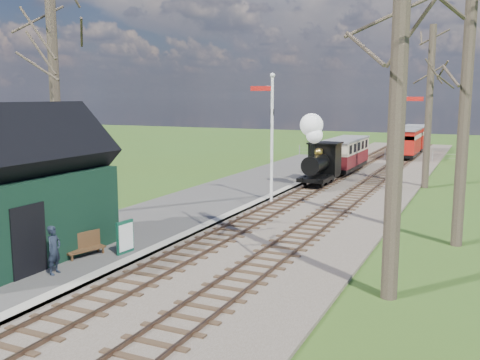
# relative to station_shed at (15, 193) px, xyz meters

# --- Properties ---
(ground) EXTENTS (140.00, 140.00, 0.00)m
(ground) POSITION_rel_station_shed_xyz_m (4.30, -4.00, -2.27)
(ground) COLOR #3B581B
(ground) RESTS_ON ground
(distant_hills) EXTENTS (114.40, 48.00, 22.02)m
(distant_hills) POSITION_rel_station_shed_xyz_m (5.70, 60.38, -18.47)
(distant_hills) COLOR #385B23
(distant_hills) RESTS_ON ground
(ballast_bed) EXTENTS (8.00, 60.00, 0.10)m
(ballast_bed) POSITION_rel_station_shed_xyz_m (5.60, 18.00, -2.22)
(ballast_bed) COLOR brown
(ballast_bed) RESTS_ON ground
(track_near) EXTENTS (1.60, 60.00, 0.15)m
(track_near) POSITION_rel_station_shed_xyz_m (4.30, 18.00, -2.17)
(track_near) COLOR brown
(track_near) RESTS_ON ground
(track_far) EXTENTS (1.60, 60.00, 0.15)m
(track_far) POSITION_rel_station_shed_xyz_m (6.90, 18.00, -2.17)
(track_far) COLOR brown
(track_far) RESTS_ON ground
(platform) EXTENTS (5.00, 44.00, 0.20)m
(platform) POSITION_rel_station_shed_xyz_m (0.80, 10.00, -2.17)
(platform) COLOR #474442
(platform) RESTS_ON ground
(coping_strip) EXTENTS (0.40, 44.00, 0.21)m
(coping_strip) POSITION_rel_station_shed_xyz_m (3.10, 10.00, -2.16)
(coping_strip) COLOR #B2AD9E
(coping_strip) RESTS_ON ground
(station_shed) EXTENTS (3.25, 6.30, 4.78)m
(station_shed) POSITION_rel_station_shed_xyz_m (0.00, 0.00, 0.00)
(station_shed) COLOR black
(station_shed) RESTS_ON platform
(semaphore_near) EXTENTS (1.22, 0.24, 6.22)m
(semaphore_near) POSITION_rel_station_shed_xyz_m (3.53, 12.00, 1.35)
(semaphore_near) COLOR silver
(semaphore_near) RESTS_ON ground
(semaphore_far) EXTENTS (1.22, 0.24, 5.72)m
(semaphore_far) POSITION_rel_station_shed_xyz_m (8.67, 18.00, 1.08)
(semaphore_far) COLOR silver
(semaphore_far) RESTS_ON ground
(bare_trees) EXTENTS (15.51, 22.39, 12.00)m
(bare_trees) POSITION_rel_station_shed_xyz_m (5.63, 6.10, 2.94)
(bare_trees) COLOR #382D23
(bare_trees) RESTS_ON ground
(fence_line) EXTENTS (12.60, 0.08, 1.00)m
(fence_line) POSITION_rel_station_shed_xyz_m (4.60, 32.00, -1.72)
(fence_line) COLOR slate
(fence_line) RESTS_ON ground
(locomotive) EXTENTS (1.61, 3.77, 4.03)m
(locomotive) POSITION_rel_station_shed_xyz_m (4.29, 17.58, -0.39)
(locomotive) COLOR black
(locomotive) RESTS_ON ground
(coach) EXTENTS (1.88, 6.46, 1.98)m
(coach) POSITION_rel_station_shed_xyz_m (4.30, 23.64, -0.88)
(coach) COLOR black
(coach) RESTS_ON ground
(red_carriage_a) EXTENTS (1.91, 4.74, 2.01)m
(red_carriage_a) POSITION_rel_station_shed_xyz_m (6.90, 33.39, -0.86)
(red_carriage_a) COLOR black
(red_carriage_a) RESTS_ON ground
(red_carriage_b) EXTENTS (1.91, 4.74, 2.01)m
(red_carriage_b) POSITION_rel_station_shed_xyz_m (6.90, 38.89, -0.86)
(red_carriage_b) COLOR black
(red_carriage_b) RESTS_ON ground
(sign_board) EXTENTS (0.17, 0.72, 1.05)m
(sign_board) POSITION_rel_station_shed_xyz_m (2.60, 1.87, -1.54)
(sign_board) COLOR #0E422F
(sign_board) RESTS_ON platform
(bench) EXTENTS (0.73, 1.34, 0.74)m
(bench) POSITION_rel_station_shed_xyz_m (1.60, 1.08, -1.72)
(bench) COLOR #4B311B
(bench) RESTS_ON platform
(person) EXTENTS (0.39, 0.54, 1.38)m
(person) POSITION_rel_station_shed_xyz_m (2.03, -0.61, -1.38)
(person) COLOR #1A212E
(person) RESTS_ON platform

